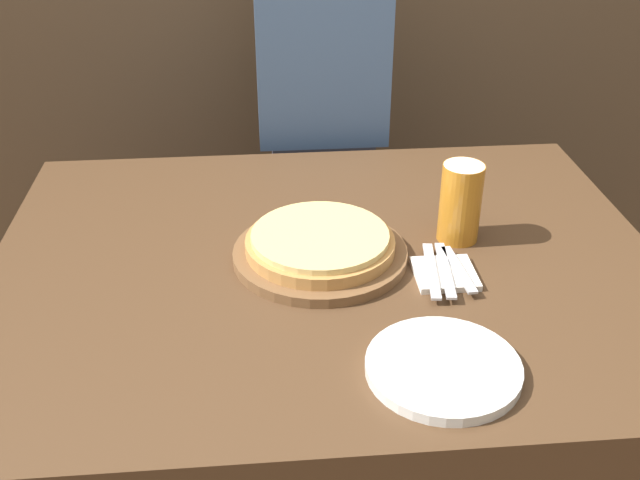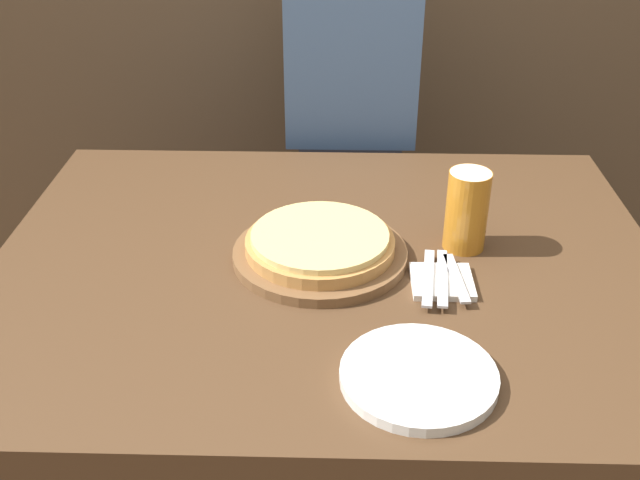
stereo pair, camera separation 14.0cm
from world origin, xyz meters
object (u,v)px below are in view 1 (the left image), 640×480
beer_glass (461,199)px  dinner_plate (443,368)px  dinner_knife (445,270)px  spoon (459,269)px  diner_person (321,155)px  pizza_on_board (320,247)px  fork (432,270)px

beer_glass → dinner_plate: size_ratio=0.67×
dinner_knife → spoon: bearing=0.0°
diner_person → dinner_knife: bearing=-77.9°
pizza_on_board → fork: pizza_on_board is taller
fork → pizza_on_board: bearing=156.9°
pizza_on_board → diner_person: diner_person is taller
pizza_on_board → beer_glass: beer_glass is taller
beer_glass → dinner_knife: bearing=-112.6°
beer_glass → fork: beer_glass is taller
beer_glass → dinner_plate: beer_glass is taller
beer_glass → diner_person: 0.67m
beer_glass → diner_person: (-0.22, 0.61, -0.17)m
beer_glass → dinner_knife: 0.16m
beer_glass → dinner_knife: size_ratio=0.86×
dinner_knife → pizza_on_board: bearing=159.3°
spoon → fork: bearing=180.0°
pizza_on_board → diner_person: (0.06, 0.66, -0.11)m
pizza_on_board → spoon: (0.25, -0.08, -0.01)m
pizza_on_board → spoon: pizza_on_board is taller
dinner_plate → fork: dinner_plate is taller
pizza_on_board → dinner_knife: 0.24m
beer_glass → spoon: (-0.03, -0.14, -0.07)m
beer_glass → spoon: 0.16m
dinner_plate → diner_person: bearing=95.4°
beer_glass → dinner_knife: beer_glass is taller
pizza_on_board → fork: bearing=-23.1°
dinner_knife → fork: bearing=180.0°
pizza_on_board → dinner_knife: (0.22, -0.08, -0.01)m
fork → dinner_knife: (0.02, 0.00, 0.00)m
beer_glass → fork: (-0.08, -0.14, -0.07)m
fork → spoon: (0.05, 0.00, 0.00)m
beer_glass → spoon: beer_glass is taller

